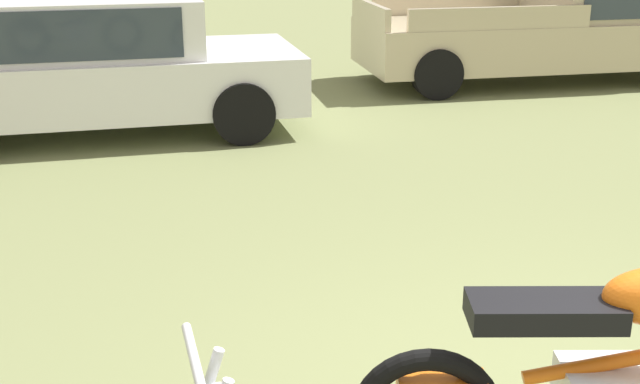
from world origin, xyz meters
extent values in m
cylinder|color=silver|center=(-1.80, 0.03, 0.98)|extent=(0.21, 0.62, 0.03)
cylinder|color=orange|center=(-0.06, -0.13, 0.58)|extent=(0.71, 0.46, 0.22)
cube|color=black|center=(-0.34, 0.04, 0.80)|extent=(0.64, 0.51, 0.10)
cube|color=silver|center=(-0.15, 6.64, 0.55)|extent=(4.61, 3.03, 0.60)
cube|color=silver|center=(-0.53, 6.76, 1.13)|extent=(3.34, 2.47, 0.60)
cube|color=#2D3842|center=(-0.53, 6.76, 1.15)|extent=(2.92, 2.38, 0.48)
cylinder|color=black|center=(1.47, 7.03, 0.32)|extent=(0.68, 0.40, 0.64)
cylinder|color=black|center=(0.95, 5.39, 0.32)|extent=(0.68, 0.40, 0.64)
cube|color=#BCAD8C|center=(5.83, 6.19, 0.55)|extent=(5.13, 3.23, 0.60)
cube|color=#BCAD8C|center=(5.24, 7.27, 0.99)|extent=(2.30, 0.87, 0.28)
cube|color=#BCAD8C|center=(4.70, 5.72, 0.99)|extent=(2.30, 0.87, 0.28)
cube|color=#BCAD8C|center=(3.59, 6.98, 0.99)|extent=(0.62, 1.57, 0.28)
cylinder|color=black|center=(7.71, 6.39, 0.32)|extent=(0.68, 0.42, 0.64)
cylinder|color=black|center=(4.48, 7.52, 0.32)|extent=(0.68, 0.42, 0.64)
cylinder|color=black|center=(3.95, 5.99, 0.32)|extent=(0.68, 0.42, 0.64)
camera|label=1|loc=(-2.59, -1.97, 2.30)|focal=45.99mm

